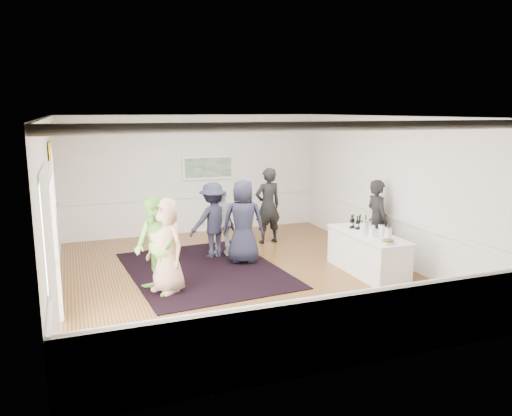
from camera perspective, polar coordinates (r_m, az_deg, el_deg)
name	(u,v)px	position (r m, az deg, el deg)	size (l,w,h in m)	color
floor	(241,276)	(10.26, -1.68, -7.73)	(8.00, 8.00, 0.00)	brown
ceiling	(240,116)	(9.71, -1.79, 10.44)	(7.00, 8.00, 0.02)	white
wall_left	(50,211)	(9.36, -22.46, -0.29)	(0.02, 8.00, 3.20)	white
wall_right	(390,189)	(11.46, 15.08, 2.13)	(0.02, 8.00, 3.20)	white
wall_back	(194,174)	(13.67, -7.16, 3.83)	(7.00, 0.02, 3.20)	white
wall_front	(345,251)	(6.30, 10.11, -4.87)	(7.00, 0.02, 3.20)	white
wainscoting	(241,252)	(10.11, -1.70, -5.05)	(7.00, 8.00, 1.00)	white
mirror	(54,188)	(10.61, -22.08, 2.09)	(0.05, 1.25, 1.85)	yellow
doorway	(51,249)	(7.55, -22.34, -4.30)	(0.10, 1.78, 2.56)	white
landscape_painting	(208,167)	(13.69, -5.49, 4.64)	(1.44, 0.06, 0.66)	white
area_rug	(204,270)	(10.65, -5.94, -7.02)	(2.98, 3.91, 0.02)	black
serving_table	(367,253)	(10.54, 12.60, -5.07)	(0.79, 2.08, 0.84)	white
bartender	(377,220)	(11.43, 13.65, -1.35)	(0.66, 0.44, 1.82)	black
guest_tan	(166,245)	(9.28, -10.25, -4.22)	(0.87, 0.56, 1.78)	tan
guest_green	(156,246)	(9.20, -11.41, -4.25)	(0.89, 0.69, 1.82)	#7BCA50
guest_lilac	(223,222)	(11.42, -3.84, -1.62)	(0.94, 0.39, 1.60)	silver
guest_dark_a	(213,220)	(11.33, -4.92, -1.41)	(1.12, 0.64, 1.73)	#202235
guest_dark_b	(268,206)	(12.53, 1.36, 0.27)	(0.70, 0.46, 1.91)	black
guest_navy	(243,222)	(10.90, -1.46, -1.55)	(0.90, 0.59, 1.85)	#202235
wine_bottles	(358,221)	(10.80, 11.56, -1.51)	(0.34, 0.25, 0.31)	black
juice_pitchers	(378,231)	(10.17, 13.82, -2.59)	(0.39, 0.61, 0.24)	#6DB942
ice_bucket	(366,226)	(10.61, 12.42, -1.99)	(0.26, 0.26, 0.24)	silver
nut_bowl	(388,242)	(9.74, 14.86, -3.76)	(0.27, 0.27, 0.08)	white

